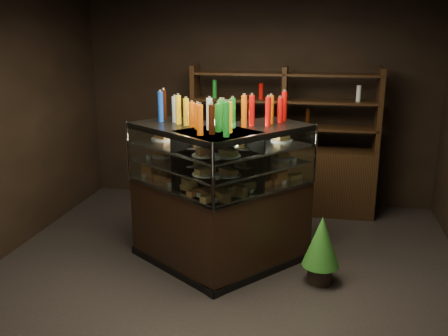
{
  "coord_description": "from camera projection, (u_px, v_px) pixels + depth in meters",
  "views": [
    {
      "loc": [
        0.92,
        -4.6,
        2.49
      ],
      "look_at": [
        -0.0,
        0.03,
        1.15
      ],
      "focal_mm": 40.0,
      "sensor_mm": 36.0,
      "label": 1
    }
  ],
  "objects": [
    {
      "name": "ground",
      "position": [
        224.0,
        275.0,
        5.19
      ],
      "size": [
        5.0,
        5.0,
        0.0
      ],
      "primitive_type": "plane",
      "color": "black",
      "rests_on": "ground"
    },
    {
      "name": "room_shell",
      "position": [
        224.0,
        88.0,
        4.66
      ],
      "size": [
        5.02,
        5.02,
        3.01
      ],
      "color": "black",
      "rests_on": "ground"
    },
    {
      "name": "display_case",
      "position": [
        219.0,
        221.0,
        5.29
      ],
      "size": [
        2.03,
        1.53,
        1.53
      ],
      "rotation": [
        0.0,
        0.0,
        0.13
      ],
      "color": "black",
      "rests_on": "ground"
    },
    {
      "name": "food_display",
      "position": [
        219.0,
        165.0,
        5.11
      ],
      "size": [
        1.6,
        1.08,
        0.47
      ],
      "color": "#D8804D",
      "rests_on": "display_case"
    },
    {
      "name": "bottles_top",
      "position": [
        219.0,
        113.0,
        4.98
      ],
      "size": [
        1.43,
        0.94,
        0.3
      ],
      "color": "#B20C0A",
      "rests_on": "display_case"
    },
    {
      "name": "potted_conifer",
      "position": [
        322.0,
        240.0,
        4.93
      ],
      "size": [
        0.37,
        0.37,
        0.8
      ],
      "rotation": [
        0.0,
        0.0,
        -0.06
      ],
      "color": "black",
      "rests_on": "ground"
    },
    {
      "name": "back_shelving",
      "position": [
        282.0,
        169.0,
        6.88
      ],
      "size": [
        2.5,
        0.46,
        2.0
      ],
      "rotation": [
        0.0,
        0.0,
        0.01
      ],
      "color": "black",
      "rests_on": "ground"
    }
  ]
}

